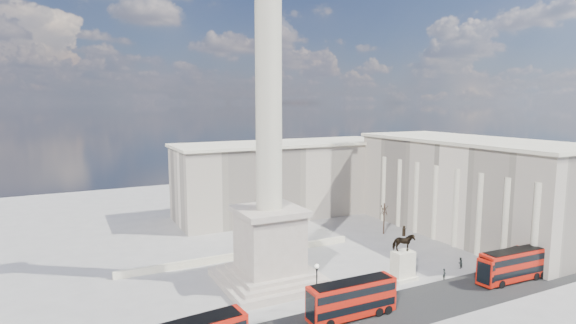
# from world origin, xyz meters

# --- Properties ---
(ground) EXTENTS (180.00, 180.00, 0.00)m
(ground) POSITION_xyz_m (0.00, 0.00, 0.00)
(ground) COLOR gray
(ground) RESTS_ON ground
(asphalt_road) EXTENTS (120.00, 9.00, 0.01)m
(asphalt_road) POSITION_xyz_m (5.00, -10.00, 0.00)
(asphalt_road) COLOR #262626
(asphalt_road) RESTS_ON ground
(nelsons_column) EXTENTS (14.00, 14.00, 49.85)m
(nelsons_column) POSITION_xyz_m (0.00, 5.00, 12.92)
(nelsons_column) COLOR #B1A394
(nelsons_column) RESTS_ON ground
(balustrade_wall) EXTENTS (40.00, 0.60, 1.10)m
(balustrade_wall) POSITION_xyz_m (0.00, 16.00, 0.55)
(balustrade_wall) COLOR beige
(balustrade_wall) RESTS_ON ground
(building_east) EXTENTS (19.00, 46.00, 18.60)m
(building_east) POSITION_xyz_m (45.00, 10.00, 9.32)
(building_east) COLOR beige
(building_east) RESTS_ON ground
(building_northeast) EXTENTS (51.00, 17.00, 16.60)m
(building_northeast) POSITION_xyz_m (20.00, 40.00, 8.32)
(building_northeast) COLOR beige
(building_northeast) RESTS_ON ground
(red_bus_b) EXTENTS (11.22, 2.81, 4.53)m
(red_bus_b) POSITION_xyz_m (4.40, -9.15, 2.38)
(red_bus_b) COLOR #B31509
(red_bus_b) RESTS_ON ground
(red_bus_c) EXTENTS (11.41, 3.11, 4.58)m
(red_bus_c) POSITION_xyz_m (31.65, -10.23, 2.40)
(red_bus_c) COLOR #B31509
(red_bus_c) RESTS_ON ground
(red_bus_d) EXTENTS (10.40, 3.61, 4.13)m
(red_bus_d) POSITION_xyz_m (30.46, -9.56, 2.17)
(red_bus_d) COLOR #B31509
(red_bus_d) RESTS_ON ground
(victorian_lamp) EXTENTS (0.53, 0.53, 6.21)m
(victorian_lamp) POSITION_xyz_m (1.19, -6.26, 3.66)
(victorian_lamp) COLOR black
(victorian_lamp) RESTS_ON ground
(equestrian_statue) EXTENTS (3.80, 2.85, 7.97)m
(equestrian_statue) POSITION_xyz_m (17.73, -2.59, 2.75)
(equestrian_statue) COLOR beige
(equestrian_statue) RESTS_ON ground
(bare_tree_near) EXTENTS (1.57, 1.57, 6.89)m
(bare_tree_near) POSITION_xyz_m (38.62, 1.14, 5.43)
(bare_tree_near) COLOR #332319
(bare_tree_near) RESTS_ON ground
(bare_tree_mid) EXTENTS (1.63, 1.63, 6.17)m
(bare_tree_mid) POSITION_xyz_m (37.19, 4.78, 4.86)
(bare_tree_mid) COLOR #332319
(bare_tree_mid) RESTS_ON ground
(bare_tree_far) EXTENTS (1.57, 1.57, 6.40)m
(bare_tree_far) POSITION_xyz_m (29.72, 16.83, 5.04)
(bare_tree_far) COLOR #332319
(bare_tree_far) RESTS_ON ground
(pedestrian_walking) EXTENTS (0.73, 0.67, 1.68)m
(pedestrian_walking) POSITION_xyz_m (22.95, -5.52, 0.84)
(pedestrian_walking) COLOR black
(pedestrian_walking) RESTS_ON ground
(pedestrian_standing) EXTENTS (0.98, 0.84, 1.75)m
(pedestrian_standing) POSITION_xyz_m (28.60, -3.23, 0.87)
(pedestrian_standing) COLOR black
(pedestrian_standing) RESTS_ON ground
(pedestrian_crossing) EXTENTS (1.04, 1.03, 1.76)m
(pedestrian_crossing) POSITION_xyz_m (6.81, -6.50, 0.88)
(pedestrian_crossing) COLOR black
(pedestrian_crossing) RESTS_ON ground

